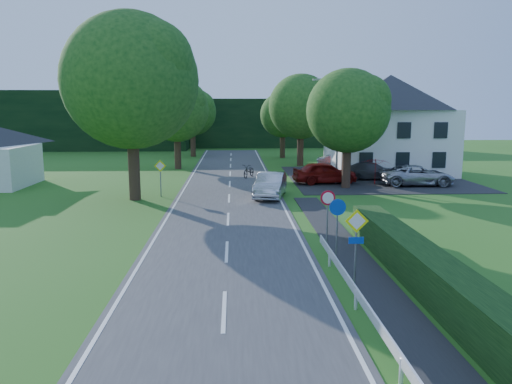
{
  "coord_description": "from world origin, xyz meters",
  "views": [
    {
      "loc": [
        0.31,
        -7.68,
        5.87
      ],
      "look_at": [
        1.38,
        16.03,
        1.8
      ],
      "focal_mm": 35.0,
      "sensor_mm": 36.0,
      "label": 1
    }
  ],
  "objects_px": {
    "parked_car_red": "(325,173)",
    "parked_car_grey": "(372,171)",
    "moving_car": "(270,185)",
    "parked_car_silver_b": "(417,175)",
    "parasol": "(375,171)",
    "streetlight": "(336,126)",
    "motorcycle": "(249,171)",
    "parked_car_silver_a": "(345,162)"
  },
  "relations": [
    {
      "from": "parked_car_red",
      "to": "parked_car_grey",
      "type": "bearing_deg",
      "value": -71.7
    },
    {
      "from": "moving_car",
      "to": "parked_car_silver_b",
      "type": "height_order",
      "value": "moving_car"
    },
    {
      "from": "parked_car_silver_b",
      "to": "parasol",
      "type": "xyz_separation_m",
      "value": [
        -2.97,
        0.73,
        0.23
      ]
    },
    {
      "from": "streetlight",
      "to": "parked_car_grey",
      "type": "xyz_separation_m",
      "value": [
        3.43,
        2.0,
        -3.72
      ]
    },
    {
      "from": "moving_car",
      "to": "motorcycle",
      "type": "relative_size",
      "value": 2.3
    },
    {
      "from": "motorcycle",
      "to": "parked_car_silver_a",
      "type": "distance_m",
      "value": 9.47
    },
    {
      "from": "motorcycle",
      "to": "parked_car_silver_a",
      "type": "height_order",
      "value": "parked_car_silver_a"
    },
    {
      "from": "streetlight",
      "to": "parasol",
      "type": "distance_m",
      "value": 4.61
    },
    {
      "from": "moving_car",
      "to": "parked_car_silver_b",
      "type": "relative_size",
      "value": 0.89
    },
    {
      "from": "streetlight",
      "to": "parasol",
      "type": "bearing_deg",
      "value": -9.39
    },
    {
      "from": "parked_car_grey",
      "to": "parasol",
      "type": "distance_m",
      "value": 2.55
    },
    {
      "from": "streetlight",
      "to": "motorcycle",
      "type": "height_order",
      "value": "streetlight"
    },
    {
      "from": "streetlight",
      "to": "parasol",
      "type": "height_order",
      "value": "streetlight"
    },
    {
      "from": "moving_car",
      "to": "parked_car_silver_b",
      "type": "bearing_deg",
      "value": 32.87
    },
    {
      "from": "motorcycle",
      "to": "parked_car_red",
      "type": "xyz_separation_m",
      "value": [
        5.72,
        -3.56,
        0.28
      ]
    },
    {
      "from": "parked_car_grey",
      "to": "parasol",
      "type": "bearing_deg",
      "value": 178.48
    },
    {
      "from": "motorcycle",
      "to": "parked_car_silver_b",
      "type": "relative_size",
      "value": 0.39
    },
    {
      "from": "motorcycle",
      "to": "parked_car_red",
      "type": "relative_size",
      "value": 0.43
    },
    {
      "from": "parasol",
      "to": "motorcycle",
      "type": "bearing_deg",
      "value": 156.65
    },
    {
      "from": "parked_car_silver_a",
      "to": "parked_car_grey",
      "type": "height_order",
      "value": "parked_car_silver_a"
    },
    {
      "from": "parked_car_silver_a",
      "to": "parked_car_grey",
      "type": "relative_size",
      "value": 1.05
    },
    {
      "from": "streetlight",
      "to": "parked_car_red",
      "type": "bearing_deg",
      "value": 177.02
    },
    {
      "from": "parked_car_red",
      "to": "parked_car_silver_a",
      "type": "height_order",
      "value": "parked_car_silver_a"
    },
    {
      "from": "parked_car_grey",
      "to": "parked_car_silver_b",
      "type": "xyz_separation_m",
      "value": [
        2.56,
        -3.23,
        0.05
      ]
    },
    {
      "from": "streetlight",
      "to": "parked_car_silver_b",
      "type": "xyz_separation_m",
      "value": [
        6.0,
        -1.23,
        -3.67
      ]
    },
    {
      "from": "moving_car",
      "to": "parked_car_silver_b",
      "type": "xyz_separation_m",
      "value": [
        11.36,
        4.44,
        -0.04
      ]
    },
    {
      "from": "parasol",
      "to": "parked_car_red",
      "type": "bearing_deg",
      "value": 171.88
    },
    {
      "from": "streetlight",
      "to": "motorcycle",
      "type": "bearing_deg",
      "value": 150.92
    },
    {
      "from": "moving_car",
      "to": "motorcycle",
      "type": "xyz_separation_m",
      "value": [
        -1.11,
        9.27,
        -0.24
      ]
    },
    {
      "from": "parked_car_red",
      "to": "parasol",
      "type": "bearing_deg",
      "value": -104.92
    },
    {
      "from": "motorcycle",
      "to": "parked_car_silver_b",
      "type": "height_order",
      "value": "parked_car_silver_b"
    },
    {
      "from": "parasol",
      "to": "streetlight",
      "type": "bearing_deg",
      "value": 170.61
    },
    {
      "from": "parked_car_grey",
      "to": "parked_car_silver_a",
      "type": "bearing_deg",
      "value": 19.78
    },
    {
      "from": "parked_car_red",
      "to": "parked_car_silver_b",
      "type": "distance_m",
      "value": 6.87
    },
    {
      "from": "moving_car",
      "to": "parasol",
      "type": "relative_size",
      "value": 2.21
    },
    {
      "from": "streetlight",
      "to": "parked_car_silver_a",
      "type": "xyz_separation_m",
      "value": [
        2.38,
        6.94,
        -3.59
      ]
    },
    {
      "from": "motorcycle",
      "to": "parasol",
      "type": "xyz_separation_m",
      "value": [
        9.5,
        -4.1,
        0.43
      ]
    },
    {
      "from": "parked_car_silver_b",
      "to": "parasol",
      "type": "relative_size",
      "value": 2.49
    },
    {
      "from": "streetlight",
      "to": "moving_car",
      "type": "xyz_separation_m",
      "value": [
        -5.36,
        -5.67,
        -3.63
      ]
    },
    {
      "from": "parked_car_red",
      "to": "parked_car_silver_b",
      "type": "xyz_separation_m",
      "value": [
        6.75,
        -1.27,
        -0.07
      ]
    },
    {
      "from": "streetlight",
      "to": "moving_car",
      "type": "relative_size",
      "value": 1.66
    },
    {
      "from": "motorcycle",
      "to": "parked_car_grey",
      "type": "bearing_deg",
      "value": 14.1
    }
  ]
}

